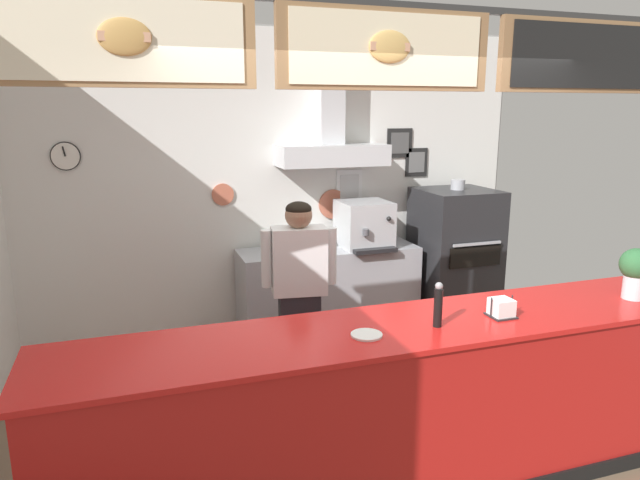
# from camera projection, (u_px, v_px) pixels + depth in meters

# --- Properties ---
(ground_plane) EXTENTS (5.96, 5.96, 0.00)m
(ground_plane) POSITION_uv_depth(u_px,v_px,m) (369.00, 445.00, 3.84)
(ground_plane) COLOR brown
(back_wall_assembly) EXTENTS (4.96, 2.53, 2.96)m
(back_wall_assembly) POSITION_uv_depth(u_px,v_px,m) (286.00, 177.00, 5.48)
(back_wall_assembly) COLOR gray
(back_wall_assembly) RESTS_ON ground_plane
(service_counter) EXTENTS (3.98, 0.72, 1.01)m
(service_counter) POSITION_uv_depth(u_px,v_px,m) (399.00, 406.00, 3.34)
(service_counter) COLOR #B21916
(service_counter) RESTS_ON ground_plane
(back_prep_counter) EXTENTS (1.73, 0.56, 0.89)m
(back_prep_counter) POSITION_uv_depth(u_px,v_px,m) (328.00, 293.00, 5.60)
(back_prep_counter) COLOR #A3A5AD
(back_prep_counter) RESTS_ON ground_plane
(pizza_oven) EXTENTS (0.74, 0.76, 1.52)m
(pizza_oven) POSITION_uv_depth(u_px,v_px,m) (454.00, 259.00, 5.84)
(pizza_oven) COLOR #232326
(pizza_oven) RESTS_ON ground_plane
(shop_worker) EXTENTS (0.56, 0.28, 1.55)m
(shop_worker) POSITION_uv_depth(u_px,v_px,m) (299.00, 294.00, 4.32)
(shop_worker) COLOR #232328
(shop_worker) RESTS_ON ground_plane
(espresso_machine) EXTENTS (0.47, 0.57, 0.44)m
(espresso_machine) POSITION_uv_depth(u_px,v_px,m) (364.00, 224.00, 5.54)
(espresso_machine) COLOR #B7BABF
(espresso_machine) RESTS_ON back_prep_counter
(potted_rosemary) EXTENTS (0.12, 0.12, 0.18)m
(potted_rosemary) POSITION_uv_depth(u_px,v_px,m) (276.00, 241.00, 5.35)
(potted_rosemary) COLOR beige
(potted_rosemary) RESTS_ON back_prep_counter
(potted_sage) EXTENTS (0.16, 0.16, 0.22)m
(potted_sage) POSITION_uv_depth(u_px,v_px,m) (317.00, 236.00, 5.43)
(potted_sage) COLOR beige
(potted_sage) RESTS_ON back_prep_counter
(napkin_holder) EXTENTS (0.15, 0.14, 0.12)m
(napkin_holder) POSITION_uv_depth(u_px,v_px,m) (501.00, 308.00, 3.35)
(napkin_holder) COLOR #262628
(napkin_holder) RESTS_ON service_counter
(basil_vase) EXTENTS (0.20, 0.20, 0.33)m
(basil_vase) POSITION_uv_depth(u_px,v_px,m) (636.00, 271.00, 3.64)
(basil_vase) COLOR silver
(basil_vase) RESTS_ON service_counter
(condiment_plate) EXTENTS (0.17, 0.17, 0.01)m
(condiment_plate) POSITION_uv_depth(u_px,v_px,m) (367.00, 335.00, 3.07)
(condiment_plate) COLOR white
(condiment_plate) RESTS_ON service_counter
(pepper_grinder) EXTENTS (0.05, 0.05, 0.26)m
(pepper_grinder) POSITION_uv_depth(u_px,v_px,m) (438.00, 305.00, 3.18)
(pepper_grinder) COLOR black
(pepper_grinder) RESTS_ON service_counter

